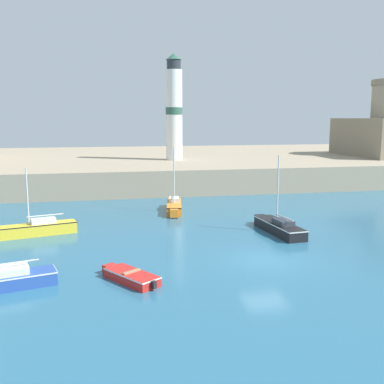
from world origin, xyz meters
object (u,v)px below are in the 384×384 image
Objects in this scene: sailboat_black_0 at (279,226)px; lighthouse at (174,109)px; sailboat_blue_3 at (0,281)px; dinghy_red_1 at (130,276)px; sailboat_orange_5 at (174,206)px; sailboat_yellow_4 at (35,229)px.

sailboat_black_0 is 29.13m from lighthouse.
lighthouse is (14.03, 35.13, 8.78)m from sailboat_blue_3.
dinghy_red_1 is 0.62× the size of sailboat_orange_5.
lighthouse is at bearing 80.88° from sailboat_orange_5.
sailboat_yellow_4 is at bearing -150.05° from sailboat_orange_5.
sailboat_blue_3 is 38.83m from lighthouse.
sailboat_yellow_4 is at bearing -118.98° from lighthouse.
sailboat_black_0 is 1.08× the size of sailboat_blue_3.
sailboat_black_0 is 1.01× the size of sailboat_yellow_4.
lighthouse reaches higher than dinghy_red_1.
lighthouse is at bearing 68.23° from sailboat_blue_3.
sailboat_black_0 is 10.78m from sailboat_orange_5.
sailboat_orange_5 is at bearing 29.95° from sailboat_yellow_4.
lighthouse is at bearing 61.02° from sailboat_yellow_4.
sailboat_black_0 is at bearing 34.81° from dinghy_red_1.
lighthouse reaches higher than sailboat_black_0.
dinghy_red_1 is 6.19m from sailboat_blue_3.
sailboat_orange_5 is 20.91m from lighthouse.
sailboat_orange_5 is (11.02, 16.37, 0.05)m from sailboat_blue_3.
sailboat_black_0 reaches higher than sailboat_yellow_4.
sailboat_black_0 reaches higher than dinghy_red_1.
sailboat_black_0 is 1.72× the size of dinghy_red_1.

